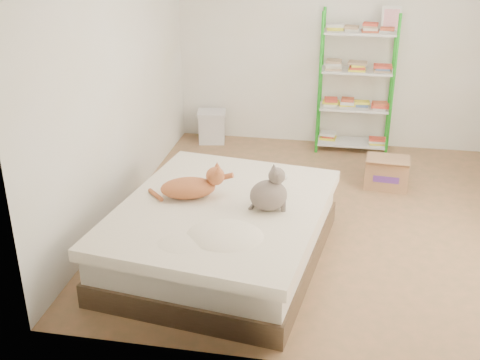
% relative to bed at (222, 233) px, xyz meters
% --- Properties ---
extents(room, '(3.81, 4.21, 2.61)m').
position_rel_bed_xyz_m(room, '(0.75, 0.91, 1.04)').
color(room, '#AF7850').
rests_on(room, ground).
extents(bed, '(1.88, 2.23, 0.52)m').
position_rel_bed_xyz_m(bed, '(0.00, 0.00, 0.00)').
color(bed, '#463725').
rests_on(bed, ground).
extents(orange_cat, '(0.61, 0.45, 0.22)m').
position_rel_bed_xyz_m(orange_cat, '(-0.31, 0.10, 0.37)').
color(orange_cat, '#C2613D').
rests_on(orange_cat, bed).
extents(grey_cat, '(0.39, 0.35, 0.37)m').
position_rel_bed_xyz_m(grey_cat, '(0.39, -0.01, 0.44)').
color(grey_cat, gray).
rests_on(grey_cat, bed).
extents(shelf_unit, '(0.89, 0.36, 1.74)m').
position_rel_bed_xyz_m(shelf_unit, '(1.06, 2.79, 0.61)').
color(shelf_unit, green).
rests_on(shelf_unit, ground).
extents(cardboard_box, '(0.48, 0.46, 0.36)m').
position_rel_bed_xyz_m(cardboard_box, '(1.44, 1.78, -0.10)').
color(cardboard_box, '#AC754C').
rests_on(cardboard_box, ground).
extents(white_bin, '(0.40, 0.36, 0.41)m').
position_rel_bed_xyz_m(white_bin, '(-0.71, 2.76, -0.05)').
color(white_bin, silver).
rests_on(white_bin, ground).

